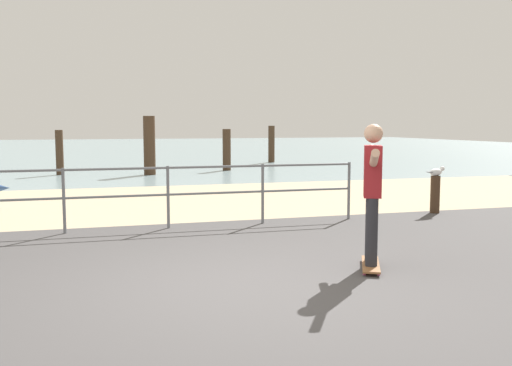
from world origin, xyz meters
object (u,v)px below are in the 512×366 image
(skateboard, at_px, (371,265))
(bollard_short, at_px, (435,195))
(skateboarder, at_px, (372,185))
(seagull, at_px, (436,172))

(skateboard, relative_size, bollard_short, 1.09)
(skateboarder, distance_m, bollard_short, 4.77)
(skateboard, xyz_separation_m, seagull, (3.21, 3.49, 0.75))
(skateboarder, relative_size, seagull, 3.45)
(bollard_short, xyz_separation_m, seagull, (0.02, 0.01, 0.45))
(bollard_short, bearing_deg, skateboarder, -132.53)
(skateboarder, bearing_deg, seagull, 47.37)
(skateboard, xyz_separation_m, skateboarder, (-0.00, -0.00, 0.95))
(skateboard, bearing_deg, seagull, 47.37)
(seagull, bearing_deg, skateboard, -132.63)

